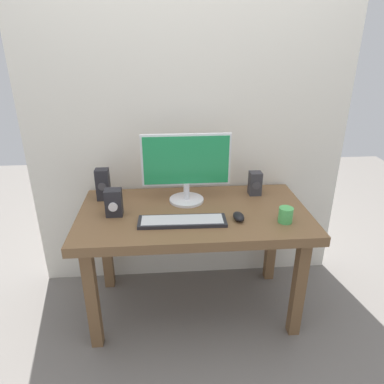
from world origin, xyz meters
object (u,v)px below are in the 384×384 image
object	(u,v)px
speaker_right	(255,183)
coffee_mug	(286,215)
mouse	(239,217)
audio_controller	(114,203)
desk	(194,224)
keyboard_primary	(182,221)
monitor	(186,166)
speaker_left	(103,184)

from	to	relation	value
speaker_right	coffee_mug	size ratio (longest dim) A/B	1.75
mouse	audio_controller	distance (m)	0.70
speaker_right	mouse	bearing A→B (deg)	-116.86
desk	speaker_right	bearing A→B (deg)	26.99
keyboard_primary	mouse	distance (m)	0.31
desk	mouse	world-z (taller)	mouse
speaker_right	audio_controller	xyz separation A→B (m)	(-0.86, -0.23, 0.00)
monitor	keyboard_primary	distance (m)	0.36
keyboard_primary	mouse	size ratio (longest dim) A/B	4.80
monitor	speaker_right	world-z (taller)	monitor
speaker_left	desk	bearing A→B (deg)	-21.13
monitor	mouse	xyz separation A→B (m)	(0.27, -0.28, -0.21)
monitor	speaker_right	bearing A→B (deg)	8.01
desk	speaker_right	world-z (taller)	speaker_right
mouse	audio_controller	xyz separation A→B (m)	(-0.69, 0.11, 0.06)
desk	speaker_left	size ratio (longest dim) A/B	6.77
keyboard_primary	speaker_right	size ratio (longest dim) A/B	3.22
keyboard_primary	mouse	xyz separation A→B (m)	(0.31, 0.01, 0.01)
keyboard_primary	mouse	bearing A→B (deg)	1.64
speaker_left	coffee_mug	bearing A→B (deg)	-20.50
monitor	speaker_right	distance (m)	0.47
speaker_left	audio_controller	size ratio (longest dim) A/B	1.26
monitor	coffee_mug	bearing A→B (deg)	-31.78
desk	coffee_mug	distance (m)	0.53
monitor	speaker_right	xyz separation A→B (m)	(0.44, 0.06, -0.15)
audio_controller	desk	bearing A→B (deg)	2.25
keyboard_primary	coffee_mug	world-z (taller)	coffee_mug
monitor	audio_controller	bearing A→B (deg)	-158.58
desk	monitor	bearing A→B (deg)	102.50
speaker_left	mouse	bearing A→B (deg)	-23.60
mouse	speaker_left	world-z (taller)	speaker_left
speaker_left	coffee_mug	xyz separation A→B (m)	(1.03, -0.39, -0.06)
audio_controller	monitor	bearing A→B (deg)	21.42
keyboard_primary	speaker_right	bearing A→B (deg)	35.79
desk	speaker_right	xyz separation A→B (m)	(0.41, 0.21, 0.16)
mouse	speaker_left	size ratio (longest dim) A/B	0.51
desk	speaker_left	bearing A→B (deg)	158.87
keyboard_primary	mouse	world-z (taller)	mouse
speaker_left	monitor	bearing A→B (deg)	-7.06
speaker_left	speaker_right	bearing A→B (deg)	-0.05
mouse	coffee_mug	xyz separation A→B (m)	(0.25, -0.04, 0.02)
speaker_right	desk	bearing A→B (deg)	-153.01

